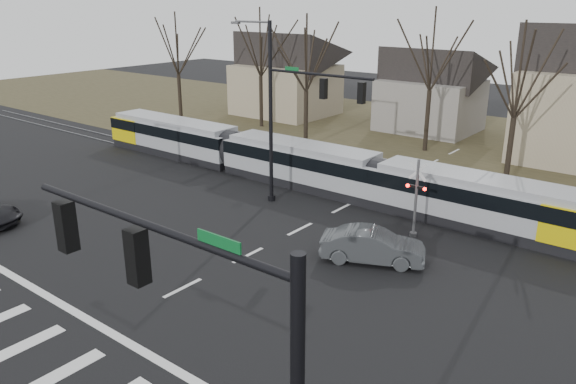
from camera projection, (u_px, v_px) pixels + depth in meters
The scene contains 14 objects.
ground at pixel (143, 308), 21.55m from camera, with size 140.00×140.00×0.00m, color black.
grass_verge at pixel (464, 147), 45.33m from camera, with size 140.00×28.00×0.01m, color #38331E.
crosswalk at pixel (45, 357), 18.58m from camera, with size 27.00×2.60×0.01m.
stop_line at pixel (103, 328), 20.22m from camera, with size 28.00×0.35×0.01m, color silver.
lane_dashes at pixel (361, 199), 33.44m from camera, with size 0.18×30.00×0.01m.
rail_pair at pixel (359, 199), 33.29m from camera, with size 90.00×1.52×0.06m.
tram at pixel (299, 162), 35.66m from camera, with size 35.89×2.66×2.72m.
sedan at pixel (373, 246), 25.17m from camera, with size 4.90×3.39×1.53m, color #3F4245.
signal_pole_near_right at pixel (209, 376), 9.50m from camera, with size 6.72×0.44×8.00m.
signal_pole_far at pixel (293, 108), 30.41m from camera, with size 9.28×0.44×10.20m.
rail_crossing_signal at pixel (416, 201), 27.52m from camera, with size 1.08×0.36×4.00m.
tree_row at pixel (466, 97), 38.09m from camera, with size 59.20×7.20×10.00m.
house_a at pixel (286, 70), 57.09m from camera, with size 9.72×8.64×8.60m.
house_b at pixel (431, 86), 49.95m from camera, with size 8.64×7.56×7.65m.
Camera 1 is at (16.11, -11.43, 11.19)m, focal length 35.00 mm.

